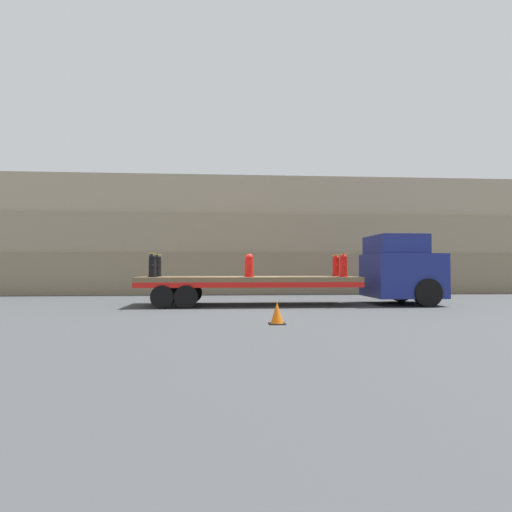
{
  "coord_description": "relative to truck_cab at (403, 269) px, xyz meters",
  "views": [
    {
      "loc": [
        -0.81,
        -16.13,
        1.52
      ],
      "look_at": [
        0.29,
        0.0,
        1.99
      ],
      "focal_mm": 28.0,
      "sensor_mm": 36.0,
      "label": 1
    }
  ],
  "objects": [
    {
      "name": "cargo_strap_middle",
      "position": [
        -2.68,
        0.0,
        0.62
      ],
      "size": [
        0.05,
        2.75,
        0.01
      ],
      "color": "yellow",
      "rests_on": "fire_hydrant_red_near_2"
    },
    {
      "name": "truck_cab",
      "position": [
        0.0,
        0.0,
        0.0
      ],
      "size": [
        2.75,
        2.74,
        2.84
      ],
      "color": "navy",
      "rests_on": "ground_plane"
    },
    {
      "name": "ground_plane",
      "position": [
        -6.42,
        0.0,
        -1.44
      ],
      "size": [
        120.0,
        120.0,
        0.0
      ],
      "primitive_type": "plane",
      "color": "#3F4244"
    },
    {
      "name": "fire_hydrant_red_near_1",
      "position": [
        -6.42,
        -0.56,
        0.15
      ],
      "size": [
        0.36,
        0.55,
        0.9
      ],
      "color": "red",
      "rests_on": "flatbed_trailer"
    },
    {
      "name": "fire_hydrant_black_far_0",
      "position": [
        -10.16,
        0.56,
        0.15
      ],
      "size": [
        0.36,
        0.55,
        0.9
      ],
      "color": "black",
      "rests_on": "flatbed_trailer"
    },
    {
      "name": "traffic_cone",
      "position": [
        -5.93,
        -5.44,
        -1.15
      ],
      "size": [
        0.44,
        0.44,
        0.6
      ],
      "color": "black",
      "rests_on": "ground_plane"
    },
    {
      "name": "fire_hydrant_red_far_2",
      "position": [
        -2.68,
        0.56,
        0.15
      ],
      "size": [
        0.36,
        0.55,
        0.9
      ],
      "color": "red",
      "rests_on": "flatbed_trailer"
    },
    {
      "name": "cargo_strap_rear",
      "position": [
        -10.16,
        0.0,
        0.62
      ],
      "size": [
        0.05,
        2.75,
        0.01
      ],
      "color": "yellow",
      "rests_on": "fire_hydrant_black_near_0"
    },
    {
      "name": "fire_hydrant_red_far_1",
      "position": [
        -6.42,
        0.56,
        0.15
      ],
      "size": [
        0.36,
        0.55,
        0.9
      ],
      "color": "red",
      "rests_on": "flatbed_trailer"
    },
    {
      "name": "fire_hydrant_black_near_0",
      "position": [
        -10.16,
        -0.56,
        0.15
      ],
      "size": [
        0.36,
        0.55,
        0.9
      ],
      "color": "black",
      "rests_on": "flatbed_trailer"
    },
    {
      "name": "flatbed_trailer",
      "position": [
        -6.89,
        0.0,
        -0.5
      ],
      "size": [
        8.68,
        2.64,
        1.15
      ],
      "color": "brown",
      "rests_on": "ground_plane"
    },
    {
      "name": "rock_cliff",
      "position": [
        -6.42,
        7.92,
        1.97
      ],
      "size": [
        60.0,
        3.3,
        6.83
      ],
      "color": "#84755B",
      "rests_on": "ground_plane"
    },
    {
      "name": "fire_hydrant_red_near_2",
      "position": [
        -2.68,
        -0.56,
        0.15
      ],
      "size": [
        0.36,
        0.55,
        0.9
      ],
      "color": "red",
      "rests_on": "flatbed_trailer"
    }
  ]
}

